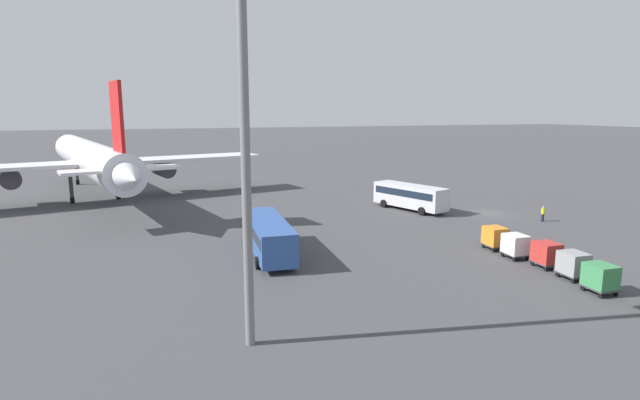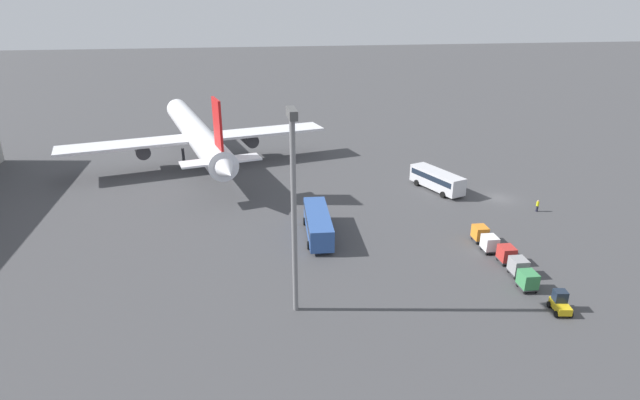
% 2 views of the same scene
% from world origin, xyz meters
% --- Properties ---
extents(ground_plane, '(600.00, 600.00, 0.00)m').
position_xyz_m(ground_plane, '(0.00, 0.00, 0.00)').
color(ground_plane, '#424244').
extents(airplane, '(54.02, 47.49, 15.38)m').
position_xyz_m(airplane, '(26.91, 46.17, 5.77)').
color(airplane, silver).
rests_on(airplane, ground).
extents(shuttle_bus_near, '(10.54, 5.88, 3.16)m').
position_xyz_m(shuttle_bus_near, '(5.25, 8.02, 1.90)').
color(shuttle_bus_near, silver).
rests_on(shuttle_bus_near, ground).
extents(shuttle_bus_far, '(11.83, 3.97, 3.14)m').
position_xyz_m(shuttle_bus_far, '(-8.05, 29.73, 1.89)').
color(shuttle_bus_far, '#2D5199').
rests_on(shuttle_bus_far, ground).
extents(baggage_tug, '(2.61, 2.04, 2.10)m').
position_xyz_m(baggage_tug, '(-29.00, 9.63, 0.94)').
color(baggage_tug, gold).
rests_on(baggage_tug, ground).
extents(worker_person, '(0.38, 0.38, 1.74)m').
position_xyz_m(worker_person, '(-5.76, -2.77, 0.87)').
color(worker_person, '#1E1E2D').
rests_on(worker_person, ground).
extents(cargo_cart_green, '(2.09, 1.80, 2.06)m').
position_xyz_m(cargo_cart_green, '(-24.86, 10.56, 1.19)').
color(cargo_cart_green, '#38383D').
rests_on(cargo_cart_green, ground).
extents(cargo_cart_grey, '(2.09, 1.80, 2.06)m').
position_xyz_m(cargo_cart_grey, '(-21.99, 9.94, 1.19)').
color(cargo_cart_grey, '#38383D').
rests_on(cargo_cart_grey, ground).
extents(cargo_cart_red, '(2.09, 1.80, 2.06)m').
position_xyz_m(cargo_cart_red, '(-19.11, 9.70, 1.19)').
color(cargo_cart_red, '#38383D').
rests_on(cargo_cart_red, ground).
extents(cargo_cart_white, '(2.09, 1.80, 2.06)m').
position_xyz_m(cargo_cart_white, '(-16.23, 10.26, 1.19)').
color(cargo_cart_white, '#38383D').
rests_on(cargo_cart_white, ground).
extents(cargo_cart_orange, '(2.09, 1.80, 2.06)m').
position_xyz_m(cargo_cart_orange, '(-13.36, 10.04, 1.19)').
color(cargo_cart_orange, '#38383D').
rests_on(cargo_cart_orange, ground).
extents(light_pole, '(2.80, 0.70, 19.75)m').
position_xyz_m(light_pole, '(-24.10, 34.80, 11.93)').
color(light_pole, slate).
rests_on(light_pole, ground).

